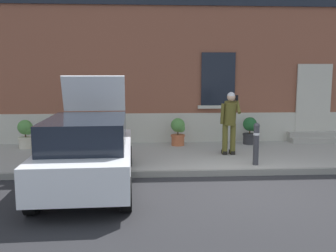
% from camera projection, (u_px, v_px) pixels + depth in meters
% --- Properties ---
extents(ground_plane, '(80.00, 80.00, 0.00)m').
position_uv_depth(ground_plane, '(242.00, 188.00, 7.89)').
color(ground_plane, '#232326').
extents(sidewalk, '(24.00, 3.60, 0.15)m').
position_uv_depth(sidewalk, '(217.00, 155.00, 10.65)').
color(sidewalk, '#99968E').
rests_on(sidewalk, ground).
extents(curb_edge, '(24.00, 0.12, 0.15)m').
position_uv_depth(curb_edge, '(232.00, 172.00, 8.81)').
color(curb_edge, gray).
rests_on(curb_edge, ground).
extents(building_facade, '(24.00, 1.52, 7.50)m').
position_uv_depth(building_facade, '(205.00, 33.00, 12.60)').
color(building_facade, brown).
rests_on(building_facade, ground).
extents(entrance_stoop, '(1.71, 0.64, 0.32)m').
position_uv_depth(entrance_stoop, '(314.00, 138.00, 12.35)').
color(entrance_stoop, '#9E998E').
rests_on(entrance_stoop, sidewalk).
extents(hatchback_car_white, '(1.90, 4.12, 2.34)m').
position_uv_depth(hatchback_car_white, '(88.00, 151.00, 7.73)').
color(hatchback_car_white, white).
rests_on(hatchback_car_white, ground).
extents(bollard_near_person, '(0.15, 0.15, 1.04)m').
position_uv_depth(bollard_near_person, '(256.00, 142.00, 9.17)').
color(bollard_near_person, '#333338').
rests_on(bollard_near_person, sidewalk).
extents(bollard_far_left, '(0.15, 0.15, 1.04)m').
position_uv_depth(bollard_far_left, '(111.00, 144.00, 8.95)').
color(bollard_far_left, '#333338').
rests_on(bollard_far_left, sidewalk).
extents(person_on_phone, '(0.51, 0.52, 1.74)m').
position_uv_depth(person_on_phone, '(230.00, 119.00, 10.22)').
color(person_on_phone, '#514C1E').
rests_on(person_on_phone, sidewalk).
extents(planter_cream, '(0.44, 0.44, 0.86)m').
position_uv_depth(planter_cream, '(26.00, 133.00, 11.22)').
color(planter_cream, beige).
rests_on(planter_cream, sidewalk).
extents(planter_olive, '(0.44, 0.44, 0.86)m').
position_uv_depth(planter_olive, '(105.00, 130.00, 11.78)').
color(planter_olive, '#606B38').
rests_on(planter_olive, sidewalk).
extents(planter_terracotta, '(0.44, 0.44, 0.86)m').
position_uv_depth(planter_terracotta, '(178.00, 131.00, 11.67)').
color(planter_terracotta, '#B25B38').
rests_on(planter_terracotta, sidewalk).
extents(planter_charcoal, '(0.44, 0.44, 0.86)m').
position_uv_depth(planter_charcoal, '(250.00, 130.00, 11.90)').
color(planter_charcoal, '#2D2D30').
rests_on(planter_charcoal, sidewalk).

